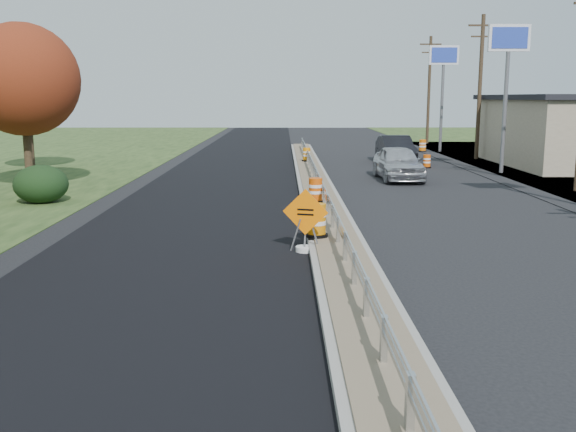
{
  "coord_description": "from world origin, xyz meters",
  "views": [
    {
      "loc": [
        -1.49,
        -19.0,
        4.1
      ],
      "look_at": [
        -1.37,
        -2.82,
        1.1
      ],
      "focal_mm": 40.0,
      "sensor_mm": 36.0,
      "label": 1
    }
  ],
  "objects_px": {
    "barrel_shoulder_mid": "(427,162)",
    "barrel_median_mid": "(316,191)",
    "car_silver": "(398,163)",
    "barrel_median_far": "(307,155)",
    "barrel_shoulder_far": "(423,146)",
    "car_dark_mid": "(396,149)",
    "barrel_median_near": "(317,221)",
    "caution_sign": "(305,236)"
  },
  "relations": [
    {
      "from": "barrel_median_far",
      "to": "car_silver",
      "type": "height_order",
      "value": "car_silver"
    },
    {
      "from": "barrel_median_far",
      "to": "car_dark_mid",
      "type": "bearing_deg",
      "value": 13.22
    },
    {
      "from": "car_silver",
      "to": "barrel_median_far",
      "type": "bearing_deg",
      "value": 119.57
    },
    {
      "from": "barrel_median_far",
      "to": "car_silver",
      "type": "distance_m",
      "value": 8.46
    },
    {
      "from": "barrel_shoulder_mid",
      "to": "barrel_median_mid",
      "type": "bearing_deg",
      "value": -117.36
    },
    {
      "from": "caution_sign",
      "to": "barrel_median_mid",
      "type": "height_order",
      "value": "caution_sign"
    },
    {
      "from": "caution_sign",
      "to": "barrel_shoulder_far",
      "type": "height_order",
      "value": "caution_sign"
    },
    {
      "from": "barrel_median_mid",
      "to": "barrel_median_far",
      "type": "height_order",
      "value": "barrel_median_mid"
    },
    {
      "from": "caution_sign",
      "to": "barrel_median_far",
      "type": "bearing_deg",
      "value": 103.14
    },
    {
      "from": "caution_sign",
      "to": "car_silver",
      "type": "bearing_deg",
      "value": 86.57
    },
    {
      "from": "barrel_median_near",
      "to": "car_dark_mid",
      "type": "distance_m",
      "value": 23.92
    },
    {
      "from": "barrel_shoulder_mid",
      "to": "barrel_shoulder_far",
      "type": "xyz_separation_m",
      "value": [
        2.2,
        11.43,
        0.08
      ]
    },
    {
      "from": "barrel_median_near",
      "to": "caution_sign",
      "type": "bearing_deg",
      "value": -111.63
    },
    {
      "from": "barrel_shoulder_mid",
      "to": "car_dark_mid",
      "type": "distance_m",
      "value": 3.36
    },
    {
      "from": "barrel_median_near",
      "to": "car_dark_mid",
      "type": "bearing_deg",
      "value": 74.93
    },
    {
      "from": "caution_sign",
      "to": "barrel_median_mid",
      "type": "bearing_deg",
      "value": 100.16
    },
    {
      "from": "caution_sign",
      "to": "barrel_shoulder_mid",
      "type": "xyz_separation_m",
      "value": [
        7.9,
        20.93,
        -0.06
      ]
    },
    {
      "from": "caution_sign",
      "to": "barrel_shoulder_mid",
      "type": "bearing_deg",
      "value": 84.61
    },
    {
      "from": "barrel_shoulder_far",
      "to": "car_silver",
      "type": "height_order",
      "value": "car_silver"
    },
    {
      "from": "barrel_median_mid",
      "to": "barrel_median_far",
      "type": "bearing_deg",
      "value": 89.15
    },
    {
      "from": "barrel_median_far",
      "to": "car_dark_mid",
      "type": "relative_size",
      "value": 0.16
    },
    {
      "from": "barrel_median_near",
      "to": "barrel_median_far",
      "type": "xyz_separation_m",
      "value": [
        0.5,
        21.75,
        -0.06
      ]
    },
    {
      "from": "barrel_median_mid",
      "to": "barrel_shoulder_far",
      "type": "distance_m",
      "value": 27.22
    },
    {
      "from": "caution_sign",
      "to": "barrel_shoulder_mid",
      "type": "distance_m",
      "value": 22.37
    },
    {
      "from": "barrel_shoulder_mid",
      "to": "car_dark_mid",
      "type": "height_order",
      "value": "car_dark_mid"
    },
    {
      "from": "barrel_median_mid",
      "to": "car_silver",
      "type": "height_order",
      "value": "car_silver"
    },
    {
      "from": "barrel_shoulder_mid",
      "to": "car_silver",
      "type": "height_order",
      "value": "car_silver"
    },
    {
      "from": "barrel_median_near",
      "to": "barrel_median_far",
      "type": "height_order",
      "value": "barrel_median_near"
    },
    {
      "from": "car_dark_mid",
      "to": "barrel_median_near",
      "type": "bearing_deg",
      "value": -106.26
    },
    {
      "from": "barrel_median_near",
      "to": "barrel_median_mid",
      "type": "bearing_deg",
      "value": 87.46
    },
    {
      "from": "barrel_median_far",
      "to": "car_dark_mid",
      "type": "distance_m",
      "value": 5.88
    },
    {
      "from": "barrel_shoulder_far",
      "to": "car_dark_mid",
      "type": "height_order",
      "value": "car_dark_mid"
    },
    {
      "from": "barrel_shoulder_mid",
      "to": "car_silver",
      "type": "bearing_deg",
      "value": -115.87
    },
    {
      "from": "barrel_shoulder_mid",
      "to": "car_dark_mid",
      "type": "xyz_separation_m",
      "value": [
        -1.33,
        3.05,
        0.49
      ]
    },
    {
      "from": "barrel_shoulder_mid",
      "to": "barrel_shoulder_far",
      "type": "height_order",
      "value": "barrel_shoulder_far"
    },
    {
      "from": "barrel_median_near",
      "to": "barrel_median_mid",
      "type": "relative_size",
      "value": 1.02
    },
    {
      "from": "barrel_median_mid",
      "to": "barrel_shoulder_mid",
      "type": "height_order",
      "value": "barrel_median_mid"
    },
    {
      "from": "car_dark_mid",
      "to": "car_silver",
      "type": "bearing_deg",
      "value": -100.14
    },
    {
      "from": "barrel_shoulder_far",
      "to": "barrel_shoulder_mid",
      "type": "bearing_deg",
      "value": -100.89
    },
    {
      "from": "barrel_median_mid",
      "to": "barrel_median_far",
      "type": "xyz_separation_m",
      "value": [
        0.24,
        15.79,
        -0.05
      ]
    },
    {
      "from": "caution_sign",
      "to": "barrel_shoulder_far",
      "type": "xyz_separation_m",
      "value": [
        10.1,
        32.36,
        0.01
      ]
    },
    {
      "from": "barrel_median_mid",
      "to": "car_silver",
      "type": "distance_m",
      "value": 9.71
    }
  ]
}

